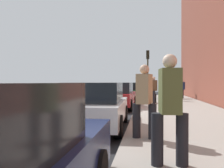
% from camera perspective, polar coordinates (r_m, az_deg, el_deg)
% --- Properties ---
extents(ground_plane, '(56.00, 56.00, 0.00)m').
position_cam_1_polar(ground_plane, '(13.34, 1.19, -6.17)').
color(ground_plane, black).
extents(sidewalk, '(28.00, 4.60, 0.15)m').
position_cam_1_polar(sidewalk, '(13.36, 15.47, -5.86)').
color(sidewalk, '#A39E93').
rests_on(sidewalk, ground).
extents(lane_stripe_centre, '(28.00, 0.14, 0.01)m').
position_cam_1_polar(lane_stripe_centre, '(14.08, -11.92, -5.82)').
color(lane_stripe_centre, gold).
rests_on(lane_stripe_centre, ground).
extents(snow_bank_curb, '(6.23, 0.56, 0.22)m').
position_cam_1_polar(snow_bank_curb, '(17.84, 5.18, -4.17)').
color(snow_bank_curb, white).
rests_on(snow_bank_curb, ground).
extents(parked_car_white, '(4.41, 1.99, 1.51)m').
position_cam_1_polar(parked_car_white, '(7.97, -3.76, -5.11)').
color(parked_car_white, black).
rests_on(parked_car_white, ground).
extents(parked_car_red, '(4.79, 1.97, 1.51)m').
position_cam_1_polar(parked_car_red, '(14.29, 1.40, -2.69)').
color(parked_car_red, black).
rests_on(parked_car_red, ground).
extents(parked_car_green, '(4.64, 1.96, 1.51)m').
position_cam_1_polar(parked_car_green, '(20.98, 3.80, -1.72)').
color(parked_car_green, black).
rests_on(parked_car_green, ground).
extents(pedestrian_blue_coat, '(0.55, 0.58, 1.80)m').
position_cam_1_polar(pedestrian_blue_coat, '(20.90, 13.93, -0.77)').
color(pedestrian_blue_coat, black).
rests_on(pedestrian_blue_coat, sidewalk).
extents(pedestrian_brown_coat, '(0.58, 0.48, 1.75)m').
position_cam_1_polar(pedestrian_brown_coat, '(16.15, 9.73, -1.19)').
color(pedestrian_brown_coat, black).
rests_on(pedestrian_brown_coat, sidewalk).
extents(pedestrian_tan_coat, '(0.55, 0.59, 1.81)m').
position_cam_1_polar(pedestrian_tan_coat, '(6.00, 7.62, -3.50)').
color(pedestrian_tan_coat, black).
rests_on(pedestrian_tan_coat, sidewalk).
extents(pedestrian_navy_coat, '(0.52, 0.50, 1.62)m').
position_cam_1_polar(pedestrian_navy_coat, '(21.66, 16.15, -0.99)').
color(pedestrian_navy_coat, black).
rests_on(pedestrian_navy_coat, sidewalk).
extents(pedestrian_olive_coat, '(0.52, 0.60, 1.83)m').
position_cam_1_polar(pedestrian_olive_coat, '(4.11, 13.39, -5.08)').
color(pedestrian_olive_coat, black).
rests_on(pedestrian_olive_coat, sidewalk).
extents(traffic_light_pole, '(0.35, 0.26, 4.02)m').
position_cam_1_polar(traffic_light_pole, '(20.33, 8.40, 4.21)').
color(traffic_light_pole, '#2D2D19').
rests_on(traffic_light_pole, sidewalk).
extents(rolling_suitcase, '(0.34, 0.22, 0.98)m').
position_cam_1_polar(rolling_suitcase, '(16.63, 9.98, -3.29)').
color(rolling_suitcase, black).
rests_on(rolling_suitcase, sidewalk).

